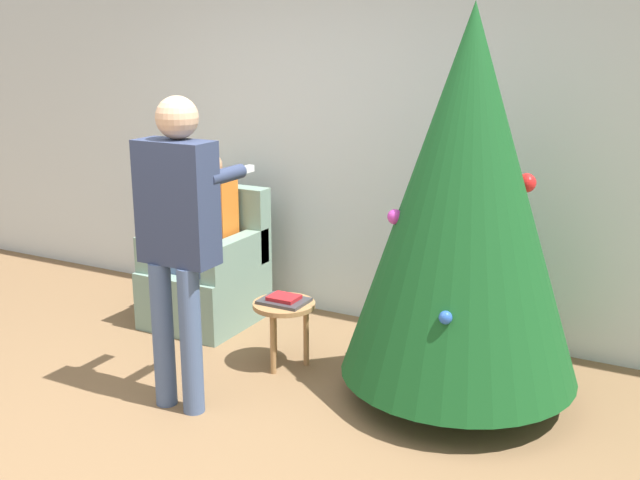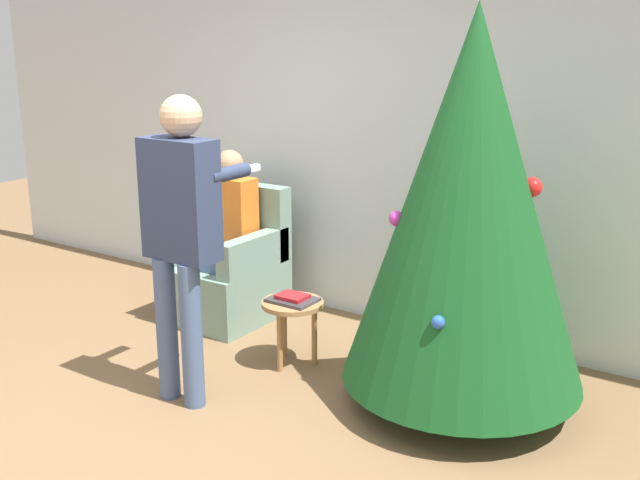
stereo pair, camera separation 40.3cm
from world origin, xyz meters
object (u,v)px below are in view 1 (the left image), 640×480
object	(u,v)px
person_standing	(178,226)
christmas_tree	(466,198)
armchair	(209,276)
side_stool	(284,313)
person_seated	(204,231)

from	to	relation	value
person_standing	christmas_tree	bearing A→B (deg)	31.29
armchair	person_standing	size ratio (longest dim) A/B	0.56
armchair	side_stool	world-z (taller)	armchair
person_seated	person_standing	world-z (taller)	person_standing
person_seated	person_standing	bearing A→B (deg)	-58.89
person_standing	side_stool	xyz separation A→B (m)	(0.23, 0.70, -0.69)
armchair	person_seated	world-z (taller)	person_seated
christmas_tree	side_stool	xyz separation A→B (m)	(-1.09, -0.10, -0.82)
side_stool	christmas_tree	bearing A→B (deg)	5.35
person_standing	side_stool	world-z (taller)	person_standing
armchair	person_standing	bearing A→B (deg)	-59.53
armchair	person_standing	world-z (taller)	person_standing
armchair	side_stool	bearing A→B (deg)	-25.61
christmas_tree	side_stool	distance (m)	1.37
christmas_tree	person_standing	bearing A→B (deg)	-148.71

